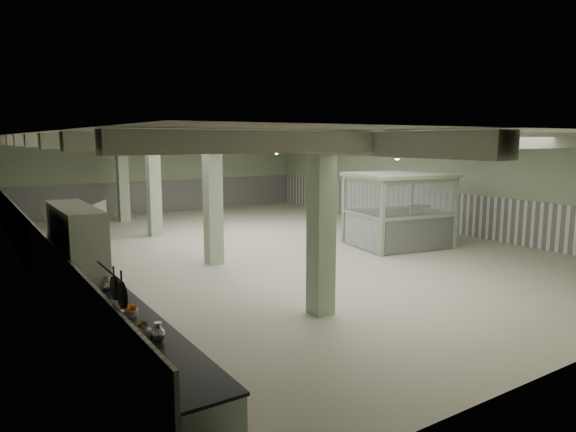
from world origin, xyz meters
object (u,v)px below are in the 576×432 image
guard_booth (399,196)px  walkin_cooler (79,265)px  prep_counter (132,355)px  filing_cabinet (420,222)px

guard_booth → walkin_cooler: bearing=-159.6°
walkin_cooler → guard_booth: bearing=10.9°
prep_counter → guard_booth: 11.32m
prep_counter → guard_booth: guard_booth is taller
walkin_cooler → guard_booth: guard_booth is taller
prep_counter → walkin_cooler: 3.08m
prep_counter → filing_cabinet: (11.64, 5.40, 0.15)m
prep_counter → filing_cabinet: size_ratio=4.31×
prep_counter → walkin_cooler: bearing=91.6°
filing_cabinet → guard_booth: bearing=-168.0°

